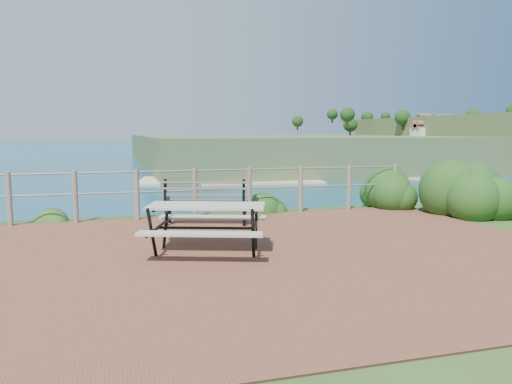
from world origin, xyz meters
TOP-DOWN VIEW (x-y plane):
  - ground at (0.00, 0.00)m, footprint 10.00×7.00m
  - ocean at (0.00, 200.00)m, footprint 1200.00×1200.00m
  - safety_railing at (0.00, 3.35)m, footprint 9.40×0.10m
  - distant_bay at (173.07, 202.61)m, footprint 290.00×232.36m
  - picnic_table at (-0.32, 0.30)m, footprint 1.78×1.37m
  - park_bench at (0.07, 2.48)m, footprint 1.60×0.85m
  - shrub_right_front at (5.75, 1.97)m, footprint 1.41×1.41m
  - shrub_right_edge at (4.71, 3.50)m, footprint 1.14×1.14m
  - shrub_lip_west at (-2.67, 3.63)m, footprint 0.67×0.67m
  - shrub_lip_east at (1.83, 3.91)m, footprint 0.86×0.86m

SIDE VIEW (x-z plane):
  - distant_bay at x=173.07m, z-range -13.52..10.48m
  - ground at x=0.00m, z-range -0.06..0.06m
  - ocean at x=0.00m, z-range 0.00..0.00m
  - shrub_right_front at x=5.75m, z-range -1.00..1.00m
  - shrub_right_edge at x=4.71m, z-range -0.81..0.81m
  - shrub_lip_west at x=-2.67m, z-range -0.18..0.18m
  - shrub_lip_east at x=1.83m, z-range -0.32..0.32m
  - picnic_table at x=-0.32m, z-range 0.10..0.80m
  - safety_railing at x=0.00m, z-range 0.07..1.07m
  - park_bench at x=0.07m, z-range 0.14..1.02m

